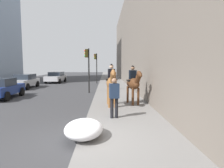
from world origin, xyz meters
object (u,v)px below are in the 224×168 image
object	(u,v)px
mounted_horse_near	(112,82)
car_mid_lane	(56,77)
car_far_lane	(25,81)
traffic_light_far_curb	(96,63)
mounted_horse_far	(133,83)
pedestrian_greeting	(114,95)
traffic_light_near_curb	(88,63)
car_near_lane	(2,88)

from	to	relation	value
mounted_horse_near	car_mid_lane	distance (m)	17.60
car_far_lane	traffic_light_far_curb	distance (m)	8.94
mounted_horse_far	car_far_lane	distance (m)	13.44
pedestrian_greeting	traffic_light_near_curb	bearing A→B (deg)	3.06
mounted_horse_far	car_mid_lane	bearing A→B (deg)	-164.07
pedestrian_greeting	car_far_lane	size ratio (longest dim) A/B	0.39
pedestrian_greeting	car_near_lane	size ratio (longest dim) A/B	0.44
car_mid_lane	car_far_lane	world-z (taller)	same
mounted_horse_near	mounted_horse_far	xyz separation A→B (m)	(0.53, -1.26, -0.08)
car_near_lane	traffic_light_near_curb	world-z (taller)	traffic_light_near_curb
car_near_lane	traffic_light_far_curb	bearing A→B (deg)	-29.13
mounted_horse_far	pedestrian_greeting	distance (m)	3.19
car_mid_lane	car_far_lane	size ratio (longest dim) A/B	1.06
mounted_horse_far	pedestrian_greeting	size ratio (longest dim) A/B	1.32
mounted_horse_near	mounted_horse_far	world-z (taller)	mounted_horse_near
mounted_horse_near	traffic_light_near_curb	distance (m)	6.38
pedestrian_greeting	traffic_light_far_curb	xyz separation A→B (m)	(17.18, 1.60, 1.49)
mounted_horse_near	traffic_light_far_curb	bearing A→B (deg)	-177.33
mounted_horse_near	car_far_lane	xyz separation A→B (m)	(9.62, 8.63, -0.67)
mounted_horse_far	car_near_lane	bearing A→B (deg)	-119.98
mounted_horse_far	car_far_lane	size ratio (longest dim) A/B	0.51
mounted_horse_near	mounted_horse_far	distance (m)	1.37
car_mid_lane	traffic_light_near_curb	xyz separation A→B (m)	(-10.09, -5.24, 1.76)
mounted_horse_far	traffic_light_far_curb	distance (m)	14.58
mounted_horse_far	car_near_lane	size ratio (longest dim) A/B	0.58
mounted_horse_far	car_mid_lane	size ratio (longest dim) A/B	0.49
pedestrian_greeting	car_far_lane	bearing A→B (deg)	26.34
pedestrian_greeting	car_near_lane	xyz separation A→B (m)	(5.79, 7.72, -0.36)
car_near_lane	car_far_lane	bearing A→B (deg)	7.74
car_near_lane	traffic_light_near_curb	xyz separation A→B (m)	(2.62, -5.85, 1.78)
traffic_light_near_curb	traffic_light_far_curb	xyz separation A→B (m)	(8.77, -0.27, 0.07)
car_near_lane	car_mid_lane	distance (m)	12.72
car_near_lane	car_far_lane	xyz separation A→B (m)	(6.23, 0.95, 0.01)
mounted_horse_near	car_far_lane	world-z (taller)	mounted_horse_near
car_far_lane	traffic_light_far_curb	xyz separation A→B (m)	(5.17, -7.06, 1.84)
mounted_horse_near	car_far_lane	distance (m)	12.94
mounted_horse_near	mounted_horse_far	size ratio (longest dim) A/B	1.04
mounted_horse_near	traffic_light_far_curb	xyz separation A→B (m)	(14.78, 1.57, 1.16)
car_far_lane	traffic_light_near_curb	bearing A→B (deg)	62.35
pedestrian_greeting	car_near_lane	distance (m)	9.65
car_near_lane	car_far_lane	distance (m)	6.30
pedestrian_greeting	traffic_light_far_curb	size ratio (longest dim) A/B	0.44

